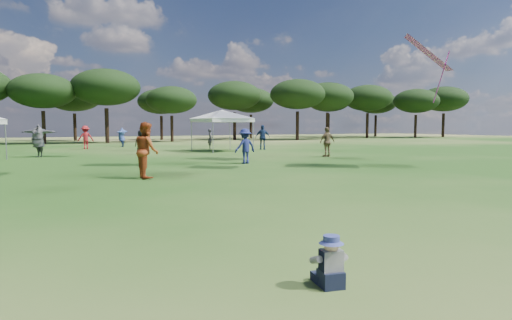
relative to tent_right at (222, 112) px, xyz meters
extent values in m
cylinder|color=black|center=(-10.99, 18.82, -1.16)|extent=(0.37, 0.37, 3.21)
ellipsoid|color=black|center=(-10.99, 18.82, 2.37)|extent=(6.24, 6.24, 3.36)
cylinder|color=black|center=(-5.15, 18.37, -0.98)|extent=(0.41, 0.41, 3.56)
ellipsoid|color=black|center=(-5.15, 18.37, 2.93)|extent=(6.91, 6.91, 3.73)
cylinder|color=black|center=(1.79, 18.70, -1.32)|extent=(0.33, 0.33, 2.88)
ellipsoid|color=black|center=(1.79, 18.70, 1.85)|extent=(5.60, 5.60, 3.02)
cylinder|color=black|center=(10.55, 21.17, -1.04)|extent=(0.39, 0.39, 3.44)
ellipsoid|color=black|center=(10.55, 21.17, 2.75)|extent=(6.69, 6.69, 3.60)
cylinder|color=black|center=(17.36, 17.25, -0.99)|extent=(0.40, 0.40, 3.53)
ellipsoid|color=black|center=(17.36, 17.25, 2.89)|extent=(6.86, 6.86, 3.70)
cylinder|color=black|center=(22.24, 17.65, -1.03)|extent=(0.40, 0.40, 3.47)
ellipsoid|color=black|center=(22.24, 17.65, 2.79)|extent=(6.74, 6.74, 3.63)
cylinder|color=black|center=(30.82, 19.65, -0.98)|extent=(0.41, 0.41, 3.57)
ellipsoid|color=black|center=(30.82, 19.65, 2.95)|extent=(6.94, 6.94, 3.74)
cylinder|color=black|center=(37.93, 17.31, -1.09)|extent=(0.38, 0.38, 3.35)
ellipsoid|color=black|center=(37.93, 17.31, 2.60)|extent=(6.51, 6.51, 3.51)
cylinder|color=black|center=(44.43, 17.81, -0.93)|extent=(0.42, 0.42, 3.66)
ellipsoid|color=black|center=(44.43, 17.81, 3.09)|extent=(7.10, 7.10, 3.83)
cylinder|color=black|center=(-7.58, 26.71, -1.16)|extent=(0.37, 0.37, 3.20)
ellipsoid|color=black|center=(-7.58, 26.71, 2.36)|extent=(6.21, 6.21, 3.35)
cylinder|color=black|center=(2.42, 25.53, -1.27)|extent=(0.34, 0.34, 2.99)
ellipsoid|color=black|center=(2.42, 25.53, 2.03)|extent=(5.81, 5.81, 3.13)
cylinder|color=black|center=(15.21, 25.94, -1.11)|extent=(0.38, 0.38, 3.31)
ellipsoid|color=black|center=(15.21, 25.94, 2.54)|extent=(6.43, 6.43, 3.47)
cylinder|color=black|center=(28.90, 26.31, -0.94)|extent=(0.42, 0.42, 3.64)
ellipsoid|color=black|center=(28.90, 26.31, 3.06)|extent=(7.06, 7.06, 3.81)
cylinder|color=black|center=(37.99, 25.70, -1.03)|extent=(0.40, 0.40, 3.46)
ellipsoid|color=black|center=(37.99, 25.70, 2.77)|extent=(6.72, 6.72, 3.62)
cylinder|color=gray|center=(-13.09, -2.04, -1.74)|extent=(0.06, 0.06, 2.04)
cylinder|color=gray|center=(-1.39, -1.78, -1.66)|extent=(0.06, 0.06, 2.21)
cylinder|color=gray|center=(1.78, -1.39, -1.66)|extent=(0.06, 0.06, 2.21)
cylinder|color=gray|center=(-1.78, 1.39, -1.66)|extent=(0.06, 0.06, 2.21)
cylinder|color=gray|center=(1.39, 1.78, -1.66)|extent=(0.06, 0.06, 2.21)
cube|color=white|center=(0.00, 0.00, -0.60)|extent=(3.73, 3.73, 0.25)
pyramid|color=white|center=(0.00, 0.00, 0.12)|extent=(6.77, 6.77, 0.60)
cube|color=black|center=(-8.78, -24.16, -2.67)|extent=(0.29, 0.29, 0.19)
cube|color=black|center=(-8.82, -23.97, -2.71)|extent=(0.14, 0.24, 0.10)
cube|color=black|center=(-8.66, -24.00, -2.71)|extent=(0.14, 0.24, 0.10)
cube|color=white|center=(-8.78, -24.16, -2.46)|extent=(0.27, 0.21, 0.25)
cylinder|color=white|center=(-8.91, -24.06, -2.46)|extent=(0.13, 0.25, 0.15)
cylinder|color=white|center=(-8.61, -24.13, -2.46)|extent=(0.13, 0.25, 0.15)
sphere|color=#E0B293|center=(-8.78, -24.16, -2.29)|extent=(0.17, 0.17, 0.17)
cone|color=#4D56B5|center=(-8.78, -24.16, -2.25)|extent=(0.28, 0.28, 0.03)
cylinder|color=#4D56B5|center=(-8.78, -24.16, -2.21)|extent=(0.18, 0.18, 0.07)
imported|color=navy|center=(-5.25, 9.38, -1.95)|extent=(1.57, 1.94, 1.61)
imported|color=olive|center=(3.20, -7.98, -1.90)|extent=(1.02, 0.45, 1.72)
imported|color=#313136|center=(0.46, 3.52, -1.99)|extent=(0.48, 0.63, 1.55)
imported|color=navy|center=(-2.89, -9.74, -1.94)|extent=(1.14, 0.75, 1.65)
imported|color=#444448|center=(-11.57, -0.65, -1.84)|extent=(2.17, 1.88, 1.85)
imported|color=#AC1C22|center=(-8.33, 6.98, -1.87)|extent=(1.17, 0.69, 1.79)
imported|color=navy|center=(3.37, 0.20, -1.84)|extent=(1.17, 0.90, 1.84)
imported|color=#9F401A|center=(-8.32, -13.26, -1.80)|extent=(0.73, 0.94, 1.93)
imported|color=black|center=(-5.89, -1.11, -1.99)|extent=(0.82, 0.61, 1.53)
plane|color=#E038C5|center=(3.29, -14.83, 2.12)|extent=(3.04, 2.87, 1.77)
camera|label=1|loc=(-11.65, -27.92, -0.95)|focal=30.00mm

